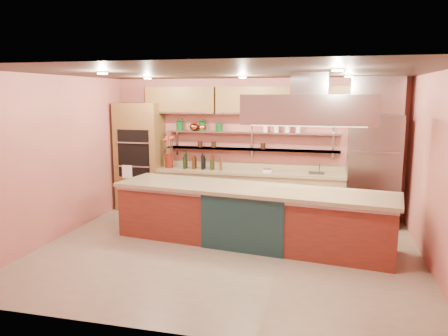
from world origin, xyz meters
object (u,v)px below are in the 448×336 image
(flower_vase, at_px, (169,161))
(kitchen_scale, at_px, (267,170))
(refrigerator, at_px, (373,170))
(copper_kettle, at_px, (194,127))
(green_canister, at_px, (219,127))
(island, at_px, (251,216))

(flower_vase, distance_m, kitchen_scale, 2.11)
(refrigerator, distance_m, kitchen_scale, 2.02)
(kitchen_scale, distance_m, copper_kettle, 1.82)
(flower_vase, distance_m, green_canister, 1.29)
(refrigerator, height_order, flower_vase, refrigerator)
(flower_vase, bearing_deg, copper_kettle, 23.85)
(island, bearing_deg, kitchen_scale, 96.85)
(kitchen_scale, height_order, copper_kettle, copper_kettle)
(green_canister, bearing_deg, kitchen_scale, -11.71)
(island, height_order, kitchen_scale, kitchen_scale)
(kitchen_scale, xyz_separation_m, copper_kettle, (-1.61, 0.22, 0.81))
(refrigerator, distance_m, island, 2.69)
(kitchen_scale, bearing_deg, flower_vase, 161.41)
(green_canister, bearing_deg, flower_vase, -168.16)
(copper_kettle, bearing_deg, island, -49.88)
(copper_kettle, bearing_deg, flower_vase, -156.15)
(flower_vase, relative_size, green_canister, 1.71)
(flower_vase, bearing_deg, green_canister, 11.84)
(flower_vase, bearing_deg, refrigerator, -0.14)
(island, height_order, copper_kettle, copper_kettle)
(refrigerator, bearing_deg, flower_vase, 179.86)
(island, distance_m, copper_kettle, 2.80)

